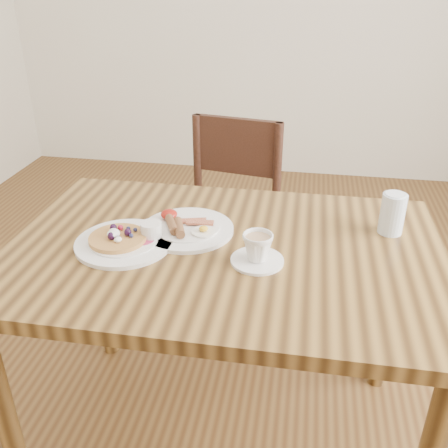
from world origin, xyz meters
name	(u,v)px	position (x,y,z in m)	size (l,w,h in m)	color
ground	(224,434)	(0.00, 0.00, 0.00)	(5.00, 5.00, 0.00)	#543318
dining_table	(224,276)	(0.00, 0.00, 0.65)	(1.20, 0.80, 0.75)	brown
chair_far	(227,216)	(-0.11, 0.69, 0.49)	(0.49, 0.49, 0.88)	#3C1E16
pancake_plate	(125,240)	(-0.27, -0.04, 0.76)	(0.27, 0.27, 0.06)	white
breakfast_plate	(186,228)	(-0.12, 0.07, 0.76)	(0.27, 0.27, 0.04)	white
teacup_saucer	(257,250)	(0.10, -0.06, 0.79)	(0.14, 0.14, 0.08)	white
water_glass	(392,214)	(0.46, 0.16, 0.81)	(0.07, 0.07, 0.12)	silver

